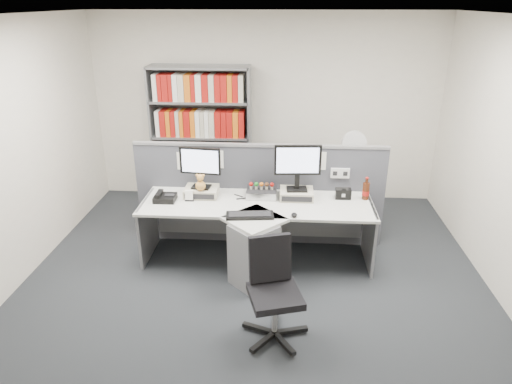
# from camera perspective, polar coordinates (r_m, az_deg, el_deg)

# --- Properties ---
(ground) EXTENTS (5.50, 5.50, 0.00)m
(ground) POSITION_cam_1_polar(r_m,az_deg,el_deg) (4.82, -0.52, -13.20)
(ground) COLOR #2C3034
(ground) RESTS_ON ground
(room_shell) EXTENTS (5.04, 5.54, 2.72)m
(room_shell) POSITION_cam_1_polar(r_m,az_deg,el_deg) (4.03, -0.61, 7.87)
(room_shell) COLOR white
(room_shell) RESTS_ON ground
(partition) EXTENTS (3.00, 0.08, 1.27)m
(partition) POSITION_cam_1_polar(r_m,az_deg,el_deg) (5.59, 0.45, -0.20)
(partition) COLOR #494B53
(partition) RESTS_ON ground
(desk) EXTENTS (2.60, 1.20, 0.72)m
(desk) POSITION_cam_1_polar(r_m,az_deg,el_deg) (5.08, -0.04, -5.07)
(desk) COLOR silver
(desk) RESTS_ON ground
(monitor_riser_left) EXTENTS (0.38, 0.31, 0.10)m
(monitor_riser_left) POSITION_cam_1_polar(r_m,az_deg,el_deg) (5.37, -6.77, 0.05)
(monitor_riser_left) COLOR beige
(monitor_riser_left) RESTS_ON desk
(monitor_riser_right) EXTENTS (0.38, 0.31, 0.10)m
(monitor_riser_right) POSITION_cam_1_polar(r_m,az_deg,el_deg) (5.28, 5.05, -0.25)
(monitor_riser_right) COLOR beige
(monitor_riser_right) RESTS_ON desk
(monitor_left) EXTENTS (0.47, 0.17, 0.48)m
(monitor_left) POSITION_cam_1_polar(r_m,az_deg,el_deg) (5.25, -6.93, 3.45)
(monitor_left) COLOR black
(monitor_left) RESTS_ON monitor_riser_left
(monitor_right) EXTENTS (0.52, 0.18, 0.53)m
(monitor_right) POSITION_cam_1_polar(r_m,az_deg,el_deg) (5.15, 5.19, 3.52)
(monitor_right) COLOR black
(monitor_right) RESTS_ON monitor_riser_right
(desktop_pc) EXTENTS (0.34, 0.31, 0.09)m
(desktop_pc) POSITION_cam_1_polar(r_m,az_deg,el_deg) (5.32, 0.69, -0.03)
(desktop_pc) COLOR black
(desktop_pc) RESTS_ON desk
(figurines) EXTENTS (0.29, 0.05, 0.09)m
(figurines) POSITION_cam_1_polar(r_m,az_deg,el_deg) (5.27, 0.69, 0.87)
(figurines) COLOR beige
(figurines) RESTS_ON desktop_pc
(keyboard) EXTENTS (0.52, 0.24, 0.03)m
(keyboard) POSITION_cam_1_polar(r_m,az_deg,el_deg) (4.83, -0.77, -2.89)
(keyboard) COLOR black
(keyboard) RESTS_ON desk
(mouse) EXTENTS (0.06, 0.10, 0.04)m
(mouse) POSITION_cam_1_polar(r_m,az_deg,el_deg) (4.85, 4.76, -2.85)
(mouse) COLOR black
(mouse) RESTS_ON desk
(desk_phone) EXTENTS (0.24, 0.22, 0.10)m
(desk_phone) POSITION_cam_1_polar(r_m,az_deg,el_deg) (5.30, -11.26, -0.67)
(desk_phone) COLOR black
(desk_phone) RESTS_ON desk
(desk_calendar) EXTENTS (0.10, 0.08, 0.12)m
(desk_calendar) POSITION_cam_1_polar(r_m,az_deg,el_deg) (5.25, -8.25, -0.53)
(desk_calendar) COLOR black
(desk_calendar) RESTS_ON desk
(plush_toy) EXTENTS (0.12, 0.12, 0.20)m
(plush_toy) POSITION_cam_1_polar(r_m,az_deg,el_deg) (5.24, -6.89, 1.05)
(plush_toy) COLOR gold
(plush_toy) RESTS_ON monitor_riser_left
(speaker) EXTENTS (0.18, 0.10, 0.12)m
(speaker) POSITION_cam_1_polar(r_m,az_deg,el_deg) (5.34, 10.73, -0.20)
(speaker) COLOR black
(speaker) RESTS_ON desk
(cola_bottle) EXTENTS (0.08, 0.08, 0.26)m
(cola_bottle) POSITION_cam_1_polar(r_m,az_deg,el_deg) (5.36, 13.45, 0.11)
(cola_bottle) COLOR #3F190A
(cola_bottle) RESTS_ON desk
(shelving_unit) EXTENTS (1.41, 0.40, 2.00)m
(shelving_unit) POSITION_cam_1_polar(r_m,az_deg,el_deg) (6.70, -6.73, 6.57)
(shelving_unit) COLOR gray
(shelving_unit) RESTS_ON ground
(filing_cabinet) EXTENTS (0.45, 0.61, 0.70)m
(filing_cabinet) POSITION_cam_1_polar(r_m,az_deg,el_deg) (6.45, 11.51, -0.32)
(filing_cabinet) COLOR gray
(filing_cabinet) RESTS_ON ground
(desk_fan) EXTENTS (0.33, 0.20, 0.55)m
(desk_fan) POSITION_cam_1_polar(r_m,az_deg,el_deg) (6.21, 12.00, 5.60)
(desk_fan) COLOR white
(desk_fan) RESTS_ON filing_cabinet
(office_chair) EXTENTS (0.61, 0.58, 0.91)m
(office_chair) POSITION_cam_1_polar(r_m,az_deg,el_deg) (4.14, 2.14, -11.68)
(office_chair) COLOR silver
(office_chair) RESTS_ON ground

